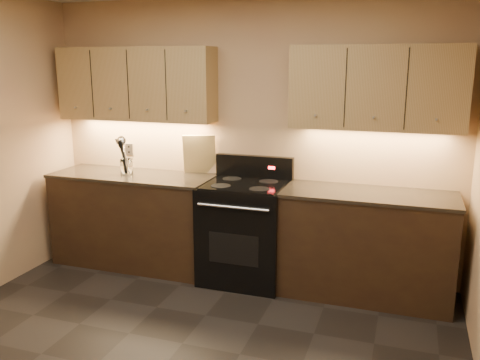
% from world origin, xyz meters
% --- Properties ---
extents(wall_back, '(4.00, 0.04, 2.60)m').
position_xyz_m(wall_back, '(0.00, 2.00, 1.30)').
color(wall_back, tan).
rests_on(wall_back, ground).
extents(counter_left, '(1.62, 0.62, 0.93)m').
position_xyz_m(counter_left, '(-1.10, 1.70, 0.47)').
color(counter_left, black).
rests_on(counter_left, ground).
extents(counter_right, '(1.46, 0.62, 0.93)m').
position_xyz_m(counter_right, '(1.18, 1.70, 0.47)').
color(counter_right, black).
rests_on(counter_right, ground).
extents(stove, '(0.76, 0.68, 1.14)m').
position_xyz_m(stove, '(0.08, 1.68, 0.48)').
color(stove, black).
rests_on(stove, ground).
extents(upper_cab_left, '(1.60, 0.30, 0.70)m').
position_xyz_m(upper_cab_left, '(-1.10, 1.85, 1.80)').
color(upper_cab_left, '#A78A53').
rests_on(upper_cab_left, wall_back).
extents(upper_cab_right, '(1.44, 0.30, 0.70)m').
position_xyz_m(upper_cab_right, '(1.18, 1.85, 1.80)').
color(upper_cab_right, '#A78A53').
rests_on(upper_cab_right, wall_back).
extents(outlet_plate, '(0.08, 0.01, 0.12)m').
position_xyz_m(outlet_plate, '(-1.30, 1.99, 1.12)').
color(outlet_plate, '#B2B5BA').
rests_on(outlet_plate, wall_back).
extents(utensil_crock, '(0.16, 0.16, 0.15)m').
position_xyz_m(utensil_crock, '(-1.16, 1.69, 1.00)').
color(utensil_crock, white).
rests_on(utensil_crock, counter_left).
extents(cutting_board, '(0.34, 0.21, 0.40)m').
position_xyz_m(cutting_board, '(-0.48, 1.94, 1.13)').
color(cutting_board, tan).
rests_on(cutting_board, counter_left).
extents(black_spoon, '(0.07, 0.16, 0.34)m').
position_xyz_m(black_spoon, '(-1.17, 1.72, 1.11)').
color(black_spoon, black).
rests_on(black_spoon, utensil_crock).
extents(black_turner, '(0.16, 0.13, 0.36)m').
position_xyz_m(black_turner, '(-1.14, 1.67, 1.12)').
color(black_turner, black).
rests_on(black_turner, utensil_crock).
extents(steel_spatula, '(0.17, 0.14, 0.38)m').
position_xyz_m(steel_spatula, '(-1.14, 1.70, 1.13)').
color(steel_spatula, silver).
rests_on(steel_spatula, utensil_crock).
extents(steel_skimmer, '(0.19, 0.13, 0.37)m').
position_xyz_m(steel_skimmer, '(-1.12, 1.67, 1.12)').
color(steel_skimmer, silver).
rests_on(steel_skimmer, utensil_crock).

